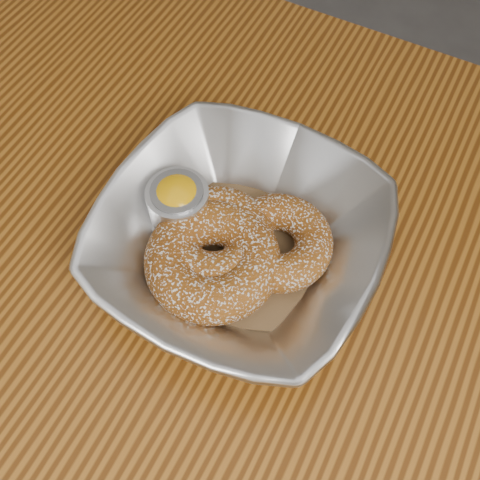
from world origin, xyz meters
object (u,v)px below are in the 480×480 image
at_px(table, 224,354).
at_px(serving_bowl, 240,240).
at_px(ramekin, 179,204).
at_px(donut_extra, 215,239).
at_px(donut_back, 278,242).
at_px(donut_front, 213,260).

bearing_deg(table, serving_bowl, 102.47).
bearing_deg(ramekin, donut_extra, -16.35).
bearing_deg(donut_extra, serving_bowl, 21.29).
bearing_deg(table, donut_back, 77.53).
xyz_separation_m(table, donut_back, (0.02, 0.07, 0.13)).
bearing_deg(donut_extra, donut_front, -65.44).
bearing_deg(ramekin, serving_bowl, -4.04).
bearing_deg(table, ramekin, 140.21).
xyz_separation_m(donut_back, donut_front, (-0.04, -0.04, 0.00)).
height_order(serving_bowl, donut_extra, serving_bowl).
distance_m(table, donut_extra, 0.14).
relative_size(serving_bowl, donut_back, 2.54).
bearing_deg(donut_back, serving_bowl, -152.88).
bearing_deg(donut_extra, table, -56.58).
bearing_deg(donut_front, ramekin, 147.78).
distance_m(table, donut_front, 0.14).
relative_size(serving_bowl, donut_front, 2.10).
bearing_deg(donut_back, donut_extra, -155.22).
relative_size(table, serving_bowl, 4.95).
height_order(donut_back, ramekin, ramekin).
bearing_deg(donut_back, donut_front, -133.34).
bearing_deg(serving_bowl, donut_front, -111.99).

